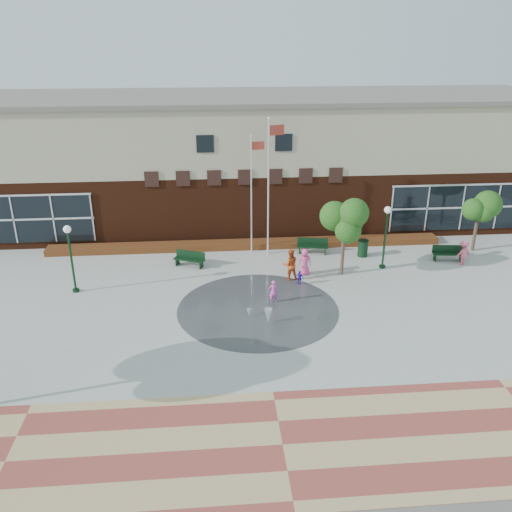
{
  "coord_description": "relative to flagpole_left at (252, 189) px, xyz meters",
  "views": [
    {
      "loc": [
        -2.22,
        -21.84,
        13.63
      ],
      "look_at": [
        0.0,
        4.0,
        2.6
      ],
      "focal_mm": 38.0,
      "sensor_mm": 36.0,
      "label": 1
    }
  ],
  "objects": [
    {
      "name": "plaza_concrete",
      "position": [
        -0.34,
        -6.84,
        -4.23
      ],
      "size": [
        46.0,
        18.0,
        0.01
      ],
      "primitive_type": "cube",
      "color": "#A8A8A0",
      "rests_on": "ground"
    },
    {
      "name": "library_building",
      "position": [
        -0.34,
        6.63,
        0.41
      ],
      "size": [
        44.4,
        10.4,
        9.2
      ],
      "color": "#481D0E",
      "rests_on": "ground"
    },
    {
      "name": "bench_right",
      "position": [
        12.15,
        -2.55,
        -3.92
      ],
      "size": [
        2.01,
        0.8,
        0.98
      ],
      "rotation": [
        0.0,
        0.0,
        -0.14
      ],
      "color": "black",
      "rests_on": "ground"
    },
    {
      "name": "paver_band",
      "position": [
        -0.34,
        -17.84,
        -4.23
      ],
      "size": [
        46.0,
        6.0,
        0.01
      ],
      "primitive_type": "cube",
      "color": "#9B4136",
      "rests_on": "ground"
    },
    {
      "name": "lamp_left",
      "position": [
        -10.24,
        -4.97,
        -1.8
      ],
      "size": [
        0.41,
        0.41,
        3.92
      ],
      "color": "black",
      "rests_on": "ground"
    },
    {
      "name": "ground",
      "position": [
        -0.34,
        -10.84,
        -4.24
      ],
      "size": [
        120.0,
        120.0,
        0.0
      ],
      "primitive_type": "plane",
      "color": "#666056",
      "rests_on": "ground"
    },
    {
      "name": "flagpole_right",
      "position": [
        1.03,
        -0.43,
        0.64
      ],
      "size": [
        1.04,
        0.38,
        8.73
      ],
      "rotation": [
        0.0,
        0.0,
        0.29
      ],
      "color": "white",
      "rests_on": "ground"
    },
    {
      "name": "adult_red",
      "position": [
        1.85,
        -4.42,
        -3.29
      ],
      "size": [
        0.97,
        0.78,
        1.9
      ],
      "primitive_type": "imported",
      "rotation": [
        0.0,
        0.0,
        3.21
      ],
      "color": "#C5481C",
      "rests_on": "ground"
    },
    {
      "name": "child_splash",
      "position": [
        0.56,
        -7.17,
        -3.59
      ],
      "size": [
        0.5,
        0.35,
        1.29
      ],
      "primitive_type": "imported",
      "rotation": [
        0.0,
        0.0,
        3.23
      ],
      "color": "#EF55BD",
      "rests_on": "ground"
    },
    {
      "name": "bench_mid",
      "position": [
        3.87,
        -0.64,
        -3.92
      ],
      "size": [
        2.06,
        0.94,
        1.0
      ],
      "rotation": [
        0.0,
        0.0,
        -0.2
      ],
      "color": "black",
      "rests_on": "ground"
    },
    {
      "name": "tree_mid",
      "position": [
        5.01,
        -3.99,
        -0.68
      ],
      "size": [
        2.9,
        2.9,
        4.89
      ],
      "color": "#413025",
      "rests_on": "ground"
    },
    {
      "name": "trash_can",
      "position": [
        6.99,
        -1.38,
        -3.68
      ],
      "size": [
        0.68,
        0.68,
        1.11
      ],
      "color": "black",
      "rests_on": "ground"
    },
    {
      "name": "person_bench",
      "position": [
        12.76,
        -3.21,
        -3.45
      ],
      "size": [
        1.14,
        0.85,
        1.58
      ],
      "primitive_type": "imported",
      "rotation": [
        0.0,
        0.0,
        3.43
      ],
      "color": "#F15B77",
      "rests_on": "ground"
    },
    {
      "name": "adult_pink",
      "position": [
        2.81,
        -3.82,
        -3.42
      ],
      "size": [
        0.82,
        0.55,
        1.63
      ],
      "primitive_type": "imported",
      "rotation": [
        0.0,
        0.0,
        3.17
      ],
      "color": "#EE4C8F",
      "rests_on": "ground"
    },
    {
      "name": "bench_left",
      "position": [
        -4.03,
        -2.05,
        -3.93
      ],
      "size": [
        1.97,
        1.25,
        0.96
      ],
      "rotation": [
        0.0,
        0.0,
        -0.41
      ],
      "color": "black",
      "rests_on": "ground"
    },
    {
      "name": "child_blue",
      "position": [
        2.3,
        -5.17,
        -3.8
      ],
      "size": [
        0.55,
        0.46,
        0.88
      ],
      "primitive_type": "imported",
      "rotation": [
        0.0,
        0.0,
        2.59
      ],
      "color": "#301EBB",
      "rests_on": "ground"
    },
    {
      "name": "water_jet_a",
      "position": [
        0.06,
        -9.34,
        -4.24
      ],
      "size": [
        0.39,
        0.39,
        0.77
      ],
      "primitive_type": "cone",
      "rotation": [
        3.14,
        0.0,
        0.0
      ],
      "color": "white",
      "rests_on": "ground"
    },
    {
      "name": "water_jet_b",
      "position": [
        -0.86,
        -8.61,
        -4.24
      ],
      "size": [
        0.19,
        0.19,
        0.43
      ],
      "primitive_type": "cone",
      "rotation": [
        3.14,
        0.0,
        0.0
      ],
      "color": "white",
      "rests_on": "ground"
    },
    {
      "name": "flower_bed",
      "position": [
        -0.34,
        0.76,
        -4.24
      ],
      "size": [
        26.0,
        1.2,
        0.4
      ],
      "primitive_type": "cube",
      "color": "maroon",
      "rests_on": "ground"
    },
    {
      "name": "splash_pad",
      "position": [
        -0.34,
        -7.84,
        -4.23
      ],
      "size": [
        8.4,
        8.4,
        0.01
      ],
      "primitive_type": "cylinder",
      "color": "#383A3D",
      "rests_on": "ground"
    },
    {
      "name": "lamp_right",
      "position": [
        7.72,
        -3.25,
        -1.8
      ],
      "size": [
        0.42,
        0.42,
        3.93
      ],
      "color": "black",
      "rests_on": "ground"
    },
    {
      "name": "tree_small_right",
      "position": [
        14.48,
        -1.04,
        -1.27
      ],
      "size": [
        2.38,
        2.38,
        4.06
      ],
      "color": "#413025",
      "rests_on": "ground"
    },
    {
      "name": "flagpole_left",
      "position": [
        0.0,
        0.0,
        0.0
      ],
      "size": [
        0.89,
        0.18,
        7.61
      ],
      "rotation": [
        0.0,
        0.0,
        0.12
      ],
      "color": "white",
      "rests_on": "ground"
    }
  ]
}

